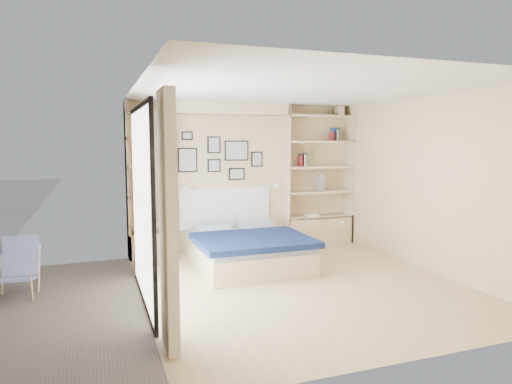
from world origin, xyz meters
name	(u,v)px	position (x,y,z in m)	size (l,w,h in m)	color
ground	(299,284)	(0.00, 0.00, 0.00)	(4.50, 4.50, 0.00)	tan
room_shell	(236,191)	(-0.39, 1.52, 1.08)	(4.50, 4.50, 4.50)	tan
bed	(246,248)	(-0.36, 1.11, 0.26)	(1.61, 2.13, 1.07)	tan
photo_gallery	(220,156)	(-0.45, 2.22, 1.60)	(1.48, 0.02, 0.82)	black
reading_lamps	(232,187)	(-0.30, 2.00, 1.10)	(1.92, 0.12, 0.15)	silver
shelf_decor	(306,152)	(1.09, 2.07, 1.68)	(3.60, 0.23, 2.03)	#A51E1E
deck_chair	(18,269)	(-3.37, 0.71, 0.34)	(0.47, 0.74, 0.71)	tan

